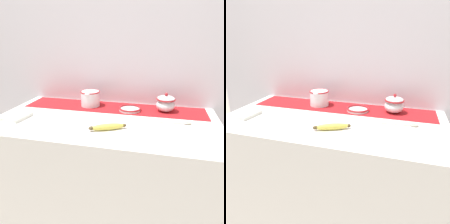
{
  "view_description": "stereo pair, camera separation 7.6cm",
  "coord_description": "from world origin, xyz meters",
  "views": [
    {
      "loc": [
        0.29,
        -1.07,
        1.32
      ],
      "look_at": [
        0.04,
        -0.02,
        0.93
      ],
      "focal_mm": 35.0,
      "sensor_mm": 36.0,
      "label": 1
    },
    {
      "loc": [
        0.36,
        -1.05,
        1.32
      ],
      "look_at": [
        0.04,
        -0.02,
        0.93
      ],
      "focal_mm": 35.0,
      "sensor_mm": 36.0,
      "label": 2
    }
  ],
  "objects": [
    {
      "name": "cream_pitcher",
      "position": [
        -0.15,
        0.2,
        0.94
      ],
      "size": [
        0.12,
        0.14,
        0.1
      ],
      "color": "white",
      "rests_on": "countertop"
    },
    {
      "name": "table_runner",
      "position": [
        0.0,
        0.2,
        0.88
      ],
      "size": [
        1.12,
        0.22,
        0.0
      ],
      "primitive_type": "cube",
      "color": "#A8191E",
      "rests_on": "countertop"
    },
    {
      "name": "sugar_bowl",
      "position": [
        0.32,
        0.2,
        0.93
      ],
      "size": [
        0.11,
        0.11,
        0.11
      ],
      "color": "white",
      "rests_on": "countertop"
    },
    {
      "name": "napkin_stack",
      "position": [
        -0.49,
        -0.1,
        0.89
      ],
      "size": [
        0.15,
        0.15,
        0.02
      ],
      "primitive_type": "cube",
      "rotation": [
        0.0,
        0.0,
        -0.11
      ],
      "color": "white",
      "rests_on": "countertop"
    },
    {
      "name": "banana",
      "position": [
        0.05,
        -0.14,
        0.9
      ],
      "size": [
        0.18,
        0.1,
        0.03
      ],
      "rotation": [
        0.0,
        0.0,
        0.45
      ],
      "color": "#DBCC4C",
      "rests_on": "countertop"
    },
    {
      "name": "spoon",
      "position": [
        0.42,
        0.02,
        0.88
      ],
      "size": [
        0.2,
        0.03,
        0.01
      ],
      "rotation": [
        0.0,
        0.0,
        0.08
      ],
      "color": "#A89E89",
      "rests_on": "countertop"
    },
    {
      "name": "back_wall",
      "position": [
        0.0,
        0.34,
        1.2
      ],
      "size": [
        2.01,
        0.04,
        2.4
      ],
      "primitive_type": "cube",
      "color": "silver",
      "rests_on": "ground_plane"
    },
    {
      "name": "small_dish",
      "position": [
        0.11,
        0.16,
        0.89
      ],
      "size": [
        0.13,
        0.13,
        0.02
      ],
      "color": "white",
      "rests_on": "countertop"
    },
    {
      "name": "countertop",
      "position": [
        0.0,
        0.0,
        0.44
      ],
      "size": [
        1.21,
        0.63,
        0.88
      ],
      "primitive_type": "cube",
      "color": "silver",
      "rests_on": "ground_plane"
    }
  ]
}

